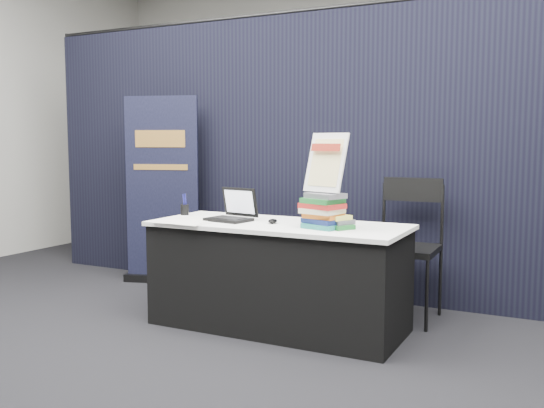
{
  "coord_description": "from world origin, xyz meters",
  "views": [
    {
      "loc": [
        1.87,
        -3.21,
        1.33
      ],
      "look_at": [
        -0.05,
        0.55,
        0.88
      ],
      "focal_mm": 40.0,
      "sensor_mm": 36.0,
      "label": 1
    }
  ],
  "objects": [
    {
      "name": "brochure_right",
      "position": [
        -0.55,
        0.25,
        0.75
      ],
      "size": [
        0.28,
        0.21,
        0.0
      ],
      "primitive_type": "cube",
      "rotation": [
        0.0,
        0.0,
        -0.08
      ],
      "color": "silver",
      "rests_on": "display_table"
    },
    {
      "name": "book_stack_tall",
      "position": [
        0.38,
        0.45,
        0.87
      ],
      "size": [
        0.29,
        0.25,
        0.23
      ],
      "rotation": [
        0.0,
        0.0,
        -0.29
      ],
      "color": "#1C6E66",
      "rests_on": "display_table"
    },
    {
      "name": "wall_back",
      "position": [
        0.0,
        4.0,
        1.75
      ],
      "size": [
        8.0,
        0.02,
        3.5
      ],
      "primitive_type": "cube",
      "color": "#ABAAA2",
      "rests_on": "floor"
    },
    {
      "name": "display_table",
      "position": [
        0.0,
        0.55,
        0.38
      ],
      "size": [
        1.8,
        0.75,
        0.75
      ],
      "color": "black",
      "rests_on": "floor"
    },
    {
      "name": "info_sign",
      "position": [
        0.38,
        0.48,
        1.18
      ],
      "size": [
        0.32,
        0.2,
        0.41
      ],
      "rotation": [
        0.0,
        0.0,
        -0.3
      ],
      "color": "black",
      "rests_on": "book_stack_tall"
    },
    {
      "name": "floor",
      "position": [
        0.0,
        0.0,
        0.0
      ],
      "size": [
        8.0,
        8.0,
        0.0
      ],
      "primitive_type": "plane",
      "color": "black",
      "rests_on": "ground"
    },
    {
      "name": "drape_partition",
      "position": [
        0.0,
        1.6,
        1.2
      ],
      "size": [
        6.0,
        0.08,
        2.4
      ],
      "primitive_type": "cube",
      "color": "black",
      "rests_on": "floor"
    },
    {
      "name": "brochure_left",
      "position": [
        -0.64,
        0.27,
        0.75
      ],
      "size": [
        0.33,
        0.24,
        0.0
      ],
      "primitive_type": "cube",
      "rotation": [
        0.0,
        0.0,
        0.05
      ],
      "color": "white",
      "rests_on": "display_table"
    },
    {
      "name": "brochure_mid",
      "position": [
        -0.65,
        0.45,
        0.75
      ],
      "size": [
        0.28,
        0.22,
        0.0
      ],
      "primitive_type": "cube",
      "rotation": [
        0.0,
        0.0,
        0.13
      ],
      "color": "white",
      "rests_on": "display_table"
    },
    {
      "name": "book_stack_short",
      "position": [
        0.45,
        0.5,
        0.79
      ],
      "size": [
        0.26,
        0.23,
        0.09
      ],
      "rotation": [
        0.0,
        0.0,
        -0.43
      ],
      "color": "#1A6227",
      "rests_on": "display_table"
    },
    {
      "name": "mouse",
      "position": [
        -0.03,
        0.52,
        0.77
      ],
      "size": [
        0.09,
        0.11,
        0.03
      ],
      "primitive_type": "ellipsoid",
      "rotation": [
        0.0,
        0.0,
        0.31
      ],
      "color": "black",
      "rests_on": "display_table"
    },
    {
      "name": "laptop",
      "position": [
        -0.36,
        0.52,
        0.81
      ],
      "size": [
        0.34,
        0.29,
        0.23
      ],
      "rotation": [
        0.0,
        0.0,
        -0.17
      ],
      "color": "black",
      "rests_on": "display_table"
    },
    {
      "name": "stacking_chair",
      "position": [
        0.74,
        1.19,
        0.58
      ],
      "size": [
        0.48,
        0.49,
        1.04
      ],
      "rotation": [
        0.0,
        0.0,
        0.02
      ],
      "color": "black",
      "rests_on": "floor"
    },
    {
      "name": "pen_cup",
      "position": [
        -0.85,
        0.64,
        0.79
      ],
      "size": [
        0.08,
        0.08,
        0.08
      ],
      "primitive_type": "cylinder",
      "rotation": [
        0.0,
        0.0,
        -0.32
      ],
      "color": "black",
      "rests_on": "display_table"
    },
    {
      "name": "pullup_banner",
      "position": [
        -1.57,
        1.3,
        0.77
      ],
      "size": [
        0.73,
        0.31,
        1.73
      ],
      "rotation": [
        0.0,
        0.0,
        0.3
      ],
      "color": "black",
      "rests_on": "floor"
    }
  ]
}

